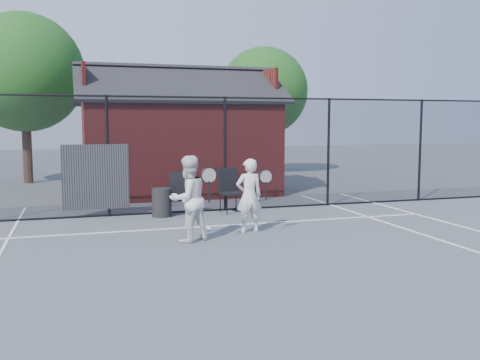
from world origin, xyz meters
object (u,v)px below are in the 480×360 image
object	(u,v)px
player_back	(188,199)
clubhouse	(178,144)
player_front	(249,196)
chair_right	(232,191)
waste_bin	(162,202)
chair_left	(179,195)

from	to	relation	value
player_back	clubhouse	bearing A→B (deg)	80.80
player_back	player_front	bearing A→B (deg)	18.31
player_front	chair_right	bearing A→B (deg)	82.26
player_front	chair_right	world-z (taller)	player_front
player_front	waste_bin	world-z (taller)	player_front
player_front	player_back	xyz separation A→B (m)	(-1.41, -0.47, 0.06)
clubhouse	chair_right	bearing A→B (deg)	-82.74
player_front	waste_bin	distance (m)	2.90
player_front	player_back	bearing A→B (deg)	-161.69
player_front	player_back	world-z (taller)	player_back
player_back	chair_left	size ratio (longest dim) A/B	1.60
player_back	chair_right	world-z (taller)	player_back
chair_left	clubhouse	bearing A→B (deg)	92.01
player_front	waste_bin	xyz separation A→B (m)	(-1.48, 2.46, -0.44)
clubhouse	waste_bin	distance (m)	4.74
waste_bin	chair_right	bearing A→B (deg)	0.00
chair_right	waste_bin	xyz separation A→B (m)	(-1.81, 0.00, -0.21)
clubhouse	player_back	distance (m)	7.46
player_back	waste_bin	bearing A→B (deg)	91.29
clubhouse	player_back	world-z (taller)	clubhouse
chair_right	chair_left	bearing A→B (deg)	172.82
chair_right	waste_bin	world-z (taller)	chair_right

